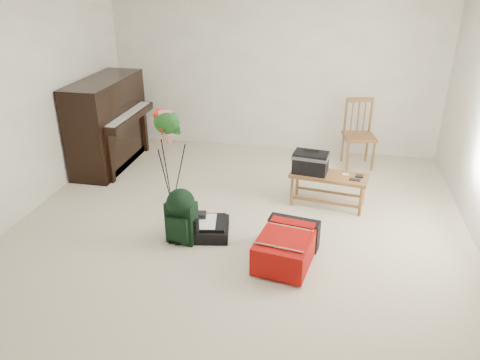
% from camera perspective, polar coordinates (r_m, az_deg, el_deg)
% --- Properties ---
extents(floor, '(5.00, 5.50, 0.01)m').
position_cam_1_polar(floor, '(5.11, -0.52, -6.74)').
color(floor, '#C0B29A').
rests_on(floor, ground).
extents(wall_back, '(5.00, 0.04, 2.50)m').
position_cam_1_polar(wall_back, '(7.21, 4.10, 13.38)').
color(wall_back, white).
rests_on(wall_back, floor).
extents(wall_left, '(0.04, 5.50, 2.50)m').
position_cam_1_polar(wall_left, '(5.64, -26.51, 7.58)').
color(wall_left, white).
rests_on(wall_left, floor).
extents(piano, '(0.71, 1.50, 1.25)m').
position_cam_1_polar(piano, '(6.95, -15.72, 6.51)').
color(piano, black).
rests_on(piano, floor).
extents(bench, '(0.95, 0.48, 0.70)m').
position_cam_1_polar(bench, '(5.60, 9.27, 1.55)').
color(bench, brown).
rests_on(bench, floor).
extents(dining_chair, '(0.49, 0.49, 0.97)m').
position_cam_1_polar(dining_chair, '(6.90, 14.34, 5.41)').
color(dining_chair, brown).
rests_on(dining_chair, floor).
extents(red_suitcase, '(0.61, 0.82, 0.32)m').
position_cam_1_polar(red_suitcase, '(4.67, 5.73, -7.76)').
color(red_suitcase, '#A51007').
rests_on(red_suitcase, floor).
extents(black_duffel, '(0.63, 0.54, 0.23)m').
position_cam_1_polar(black_duffel, '(5.10, -4.56, -5.82)').
color(black_duffel, black).
rests_on(black_duffel, floor).
extents(green_backpack, '(0.33, 0.30, 0.60)m').
position_cam_1_polar(green_backpack, '(4.88, -7.20, -4.07)').
color(green_backpack, black).
rests_on(green_backpack, floor).
extents(flower_stand, '(0.47, 0.47, 1.24)m').
position_cam_1_polar(flower_stand, '(5.49, -8.61, 2.36)').
color(flower_stand, black).
rests_on(flower_stand, floor).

